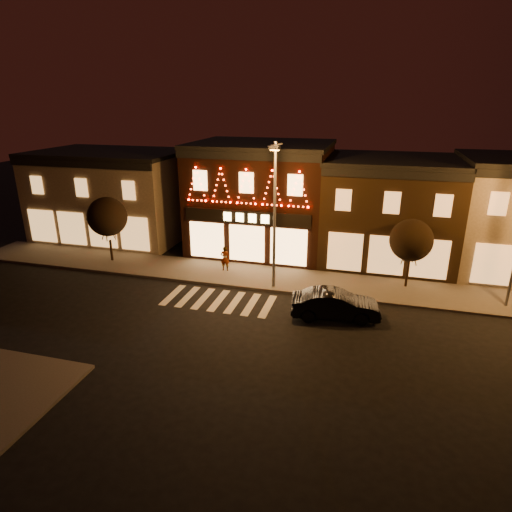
% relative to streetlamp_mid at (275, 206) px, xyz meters
% --- Properties ---
extents(ground, '(120.00, 120.00, 0.00)m').
position_rel_streetlamp_mid_xyz_m(ground, '(-2.79, -6.34, -5.39)').
color(ground, black).
rests_on(ground, ground).
extents(sidewalk_far, '(44.00, 4.00, 0.15)m').
position_rel_streetlamp_mid_xyz_m(sidewalk_far, '(-0.79, 1.66, -5.31)').
color(sidewalk_far, '#47423D').
rests_on(sidewalk_far, ground).
extents(building_left, '(12.20, 8.28, 7.30)m').
position_rel_streetlamp_mid_xyz_m(building_left, '(-15.79, 7.65, -1.73)').
color(building_left, '#6E624E').
rests_on(building_left, ground).
extents(building_pulp, '(10.20, 8.34, 8.30)m').
position_rel_streetlamp_mid_xyz_m(building_pulp, '(-2.79, 7.64, -1.22)').
color(building_pulp, black).
rests_on(building_pulp, ground).
extents(building_right_a, '(9.20, 8.28, 7.50)m').
position_rel_streetlamp_mid_xyz_m(building_right_a, '(6.71, 7.65, -1.62)').
color(building_right_a, '#382613').
rests_on(building_right_a, ground).
extents(streetlamp_mid, '(0.75, 2.05, 8.93)m').
position_rel_streetlamp_mid_xyz_m(streetlamp_mid, '(0.00, 0.00, 0.00)').
color(streetlamp_mid, '#59595E').
rests_on(streetlamp_mid, sidewalk_far).
extents(tree_left, '(2.80, 2.80, 4.68)m').
position_rel_streetlamp_mid_xyz_m(tree_left, '(-12.58, 1.77, -1.96)').
color(tree_left, black).
rests_on(tree_left, sidewalk_far).
extents(tree_right, '(2.60, 2.60, 4.35)m').
position_rel_streetlamp_mid_xyz_m(tree_right, '(8.02, 2.47, -2.19)').
color(tree_right, black).
rests_on(tree_right, sidewalk_far).
extents(dark_sedan, '(4.96, 2.38, 1.57)m').
position_rel_streetlamp_mid_xyz_m(dark_sedan, '(4.07, -2.69, -4.60)').
color(dark_sedan, black).
rests_on(dark_sedan, ground).
extents(pedestrian, '(0.66, 0.46, 1.73)m').
position_rel_streetlamp_mid_xyz_m(pedestrian, '(-3.89, 2.03, -4.37)').
color(pedestrian, gray).
rests_on(pedestrian, sidewalk_far).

